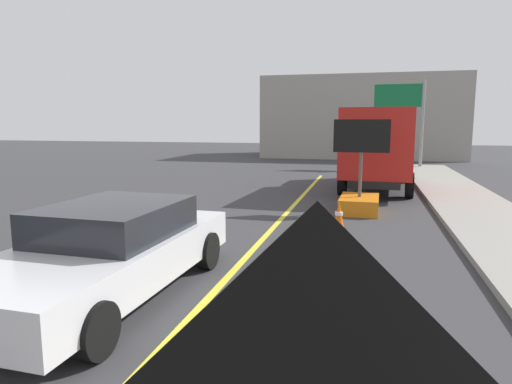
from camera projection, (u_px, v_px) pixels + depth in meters
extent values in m
cube|color=yellow|center=(164.00, 346.00, 5.29)|extent=(0.14, 36.00, 0.01)
cube|color=orange|center=(359.00, 204.00, 13.30)|extent=(1.15, 1.83, 0.45)
cylinder|color=#4C4C4C|center=(360.00, 175.00, 13.17)|extent=(0.10, 0.10, 1.30)
cube|color=black|center=(362.00, 136.00, 13.00)|extent=(1.60, 0.12, 0.95)
sphere|color=yellow|center=(381.00, 136.00, 12.90)|extent=(0.09, 0.09, 0.09)
sphere|color=yellow|center=(371.00, 136.00, 12.98)|extent=(0.09, 0.09, 0.09)
sphere|color=yellow|center=(360.00, 136.00, 13.06)|extent=(0.09, 0.09, 0.09)
sphere|color=yellow|center=(349.00, 136.00, 13.14)|extent=(0.09, 0.09, 0.09)
sphere|color=yellow|center=(344.00, 130.00, 13.16)|extent=(0.09, 0.09, 0.09)
sphere|color=yellow|center=(343.00, 142.00, 13.21)|extent=(0.09, 0.09, 0.09)
cube|color=black|center=(378.00, 174.00, 18.02)|extent=(2.07, 7.07, 0.25)
cube|color=silver|center=(381.00, 144.00, 20.23)|extent=(2.52, 2.09, 1.90)
cube|color=red|center=(378.00, 142.00, 16.81)|extent=(2.67, 4.88, 2.40)
cylinder|color=black|center=(353.00, 171.00, 20.62)|extent=(0.33, 0.91, 0.90)
cylinder|color=black|center=(407.00, 172.00, 19.94)|extent=(0.33, 0.91, 0.90)
cylinder|color=black|center=(342.00, 183.00, 16.39)|extent=(0.33, 0.91, 0.90)
cylinder|color=black|center=(409.00, 185.00, 15.72)|extent=(0.33, 0.91, 0.90)
cube|color=silver|center=(107.00, 259.00, 6.74)|extent=(2.14, 5.02, 0.60)
cube|color=black|center=(115.00, 220.00, 6.89)|extent=(1.81, 2.29, 0.50)
cylinder|color=black|center=(96.00, 330.00, 4.97)|extent=(0.24, 0.67, 0.66)
cylinder|color=black|center=(208.00, 251.00, 8.08)|extent=(0.24, 0.67, 0.66)
cylinder|color=black|center=(115.00, 243.00, 8.59)|extent=(0.24, 0.67, 0.66)
cylinder|color=gray|center=(422.00, 125.00, 25.62)|extent=(0.18, 0.18, 5.00)
cube|color=#0F6033|center=(398.00, 96.00, 25.75)|extent=(2.60, 0.15, 1.30)
cube|color=white|center=(398.00, 96.00, 25.78)|extent=(1.82, 0.07, 0.18)
cube|color=gray|center=(362.00, 118.00, 35.34)|extent=(14.60, 7.76, 6.04)
cube|color=black|center=(303.00, 320.00, 5.97)|extent=(0.36, 0.36, 0.03)
cone|color=orange|center=(303.00, 292.00, 5.91)|extent=(0.28, 0.28, 0.74)
cylinder|color=white|center=(303.00, 289.00, 5.91)|extent=(0.19, 0.19, 0.08)
cube|color=black|center=(326.00, 259.00, 8.64)|extent=(0.36, 0.36, 0.03)
cone|color=orange|center=(326.00, 244.00, 8.59)|extent=(0.28, 0.28, 0.57)
cylinder|color=white|center=(326.00, 242.00, 8.59)|extent=(0.19, 0.19, 0.08)
cube|color=black|center=(338.00, 230.00, 11.02)|extent=(0.36, 0.36, 0.03)
cone|color=#EA5B0C|center=(339.00, 215.00, 10.97)|extent=(0.28, 0.28, 0.70)
cylinder|color=white|center=(339.00, 214.00, 10.96)|extent=(0.19, 0.19, 0.08)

